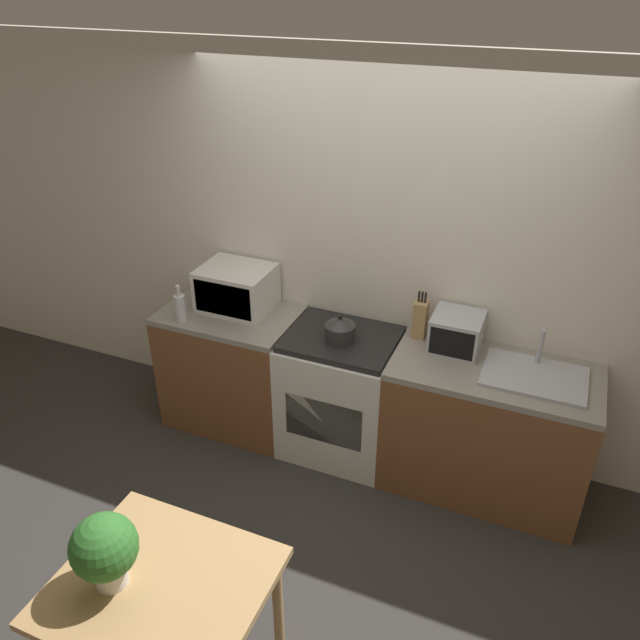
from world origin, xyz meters
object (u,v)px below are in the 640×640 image
kettle (340,329)px  microwave (236,288)px  dining_table (163,598)px  toaster_oven (456,332)px  stove_range (340,394)px  bottle (180,307)px

kettle → microwave: bearing=170.7°
kettle → dining_table: size_ratio=0.22×
toaster_oven → dining_table: toaster_oven is taller
kettle → stove_range: bearing=95.7°
microwave → dining_table: (0.71, -1.96, -0.42)m
stove_range → kettle: bearing=-84.3°
stove_range → dining_table: 1.88m
stove_range → toaster_oven: size_ratio=2.99×
kettle → microwave: microwave is taller
dining_table → microwave: bearing=109.9°
stove_range → dining_table: (-0.10, -1.87, 0.18)m
stove_range → bottle: (-1.06, -0.22, 0.55)m
bottle → stove_range: bearing=11.6°
kettle → dining_table: bearing=-93.1°
stove_range → microwave: (-0.81, 0.09, 0.60)m
microwave → toaster_oven: microwave is taller
bottle → dining_table: (0.96, -1.65, -0.37)m
stove_range → bottle: 1.21m
kettle → dining_table: kettle is taller
stove_range → toaster_oven: toaster_oven is taller
bottle → dining_table: bearing=-59.8°
bottle → dining_table: 1.95m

